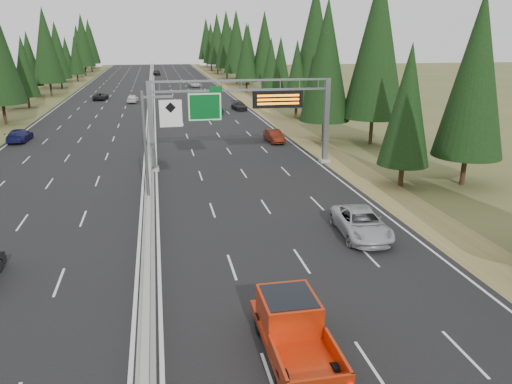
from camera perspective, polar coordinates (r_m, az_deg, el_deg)
road at (r=89.50m, az=-11.88°, el=9.69°), size 32.00×260.00×0.08m
shoulder_right at (r=91.08m, az=-0.44°, el=10.18°), size 3.60×260.00×0.06m
shoulder_left at (r=91.43m, az=-23.22°, el=8.82°), size 3.60×260.00×0.06m
median_barrier at (r=89.45m, az=-11.89°, el=9.93°), size 0.70×260.00×0.85m
sign_gantry at (r=44.80m, az=-0.82°, el=9.41°), size 16.75×0.98×7.80m
hov_sign_pole at (r=34.40m, az=-11.60°, el=5.69°), size 2.80×0.50×8.00m
tree_row_right at (r=89.87m, az=2.47°, el=15.99°), size 11.09×240.73×18.72m
silver_minivan at (r=30.37m, az=11.94°, el=-3.51°), size 2.99×5.78×1.56m
red_pickup at (r=19.41m, az=4.10°, el=-14.75°), size 2.20×6.17×2.01m
car_ahead_green at (r=78.61m, az=-4.70°, el=9.61°), size 2.33×4.97×1.64m
car_ahead_dkred at (r=56.28m, az=2.08°, el=6.40°), size 1.71×4.23×1.37m
car_ahead_dkgrey at (r=81.59m, az=-1.95°, el=9.82°), size 2.28×4.67×1.31m
car_ahead_white at (r=119.91m, az=-7.05°, el=12.15°), size 2.72×5.10×1.36m
car_ahead_far at (r=158.77m, az=-11.28°, el=13.26°), size 2.28×4.86×1.61m
car_onc_blue at (r=62.57m, az=-25.43°, el=5.88°), size 2.18×4.98×1.42m
car_onc_white at (r=92.98m, az=-13.92°, el=10.32°), size 2.18×4.51×1.48m
car_onc_far at (r=99.05m, az=-17.34°, el=10.42°), size 2.66×5.03×1.35m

